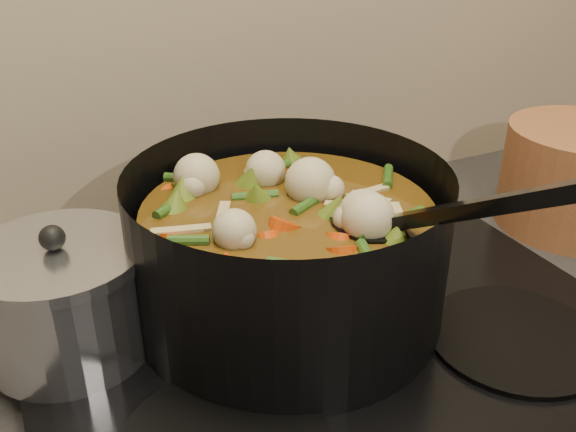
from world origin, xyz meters
name	(u,v)px	position (x,y,z in m)	size (l,w,h in m)	color
stovetop	(319,319)	(0.00, 1.93, 0.92)	(0.62, 0.54, 0.03)	black
stockpot	(289,249)	(-0.03, 1.95, 1.01)	(0.33, 0.44, 0.24)	black
saucepan	(64,299)	(-0.25, 1.99, 0.99)	(0.17, 0.17, 0.14)	silver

